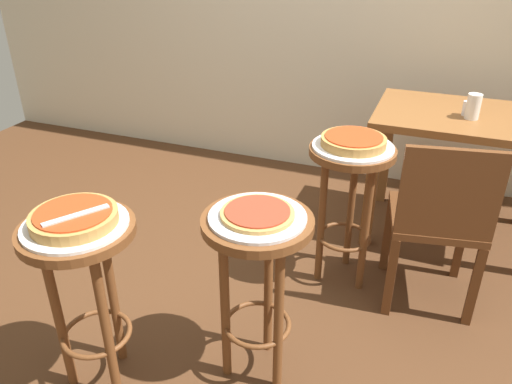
{
  "coord_description": "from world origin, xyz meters",
  "views": [
    {
      "loc": [
        0.62,
        -1.79,
        1.62
      ],
      "look_at": [
        -0.04,
        -0.08,
        0.65
      ],
      "focal_mm": 35.51,
      "sensor_mm": 36.0,
      "label": 1
    }
  ],
  "objects_px": {
    "serving_plate_leftside": "(353,147)",
    "dining_table": "(463,136)",
    "pizza_middle": "(257,213)",
    "pizza_server_knife": "(76,215)",
    "serving_plate_middle": "(257,217)",
    "cup_near_edge": "(473,106)",
    "stool_middle": "(257,262)",
    "serving_plate_foreground": "(75,225)",
    "condiment_shaker": "(466,108)",
    "pizza_foreground": "(74,218)",
    "wooden_chair": "(439,219)",
    "stool_foreground": "(84,271)",
    "stool_leftside": "(349,184)",
    "pizza_leftside": "(354,141)"
  },
  "relations": [
    {
      "from": "serving_plate_leftside",
      "to": "dining_table",
      "type": "height_order",
      "value": "dining_table"
    },
    {
      "from": "pizza_middle",
      "to": "pizza_server_knife",
      "type": "relative_size",
      "value": 1.17
    },
    {
      "from": "serving_plate_middle",
      "to": "cup_near_edge",
      "type": "height_order",
      "value": "cup_near_edge"
    },
    {
      "from": "stool_middle",
      "to": "serving_plate_foreground",
      "type": "bearing_deg",
      "value": -154.07
    },
    {
      "from": "condiment_shaker",
      "to": "pizza_server_knife",
      "type": "relative_size",
      "value": 0.34
    },
    {
      "from": "pizza_foreground",
      "to": "dining_table",
      "type": "xyz_separation_m",
      "value": [
        1.21,
        1.64,
        -0.15
      ]
    },
    {
      "from": "wooden_chair",
      "to": "stool_foreground",
      "type": "bearing_deg",
      "value": -140.51
    },
    {
      "from": "pizza_middle",
      "to": "wooden_chair",
      "type": "distance_m",
      "value": 0.95
    },
    {
      "from": "pizza_middle",
      "to": "dining_table",
      "type": "bearing_deg",
      "value": 64.33
    },
    {
      "from": "serving_plate_middle",
      "to": "stool_leftside",
      "type": "distance_m",
      "value": 0.78
    },
    {
      "from": "dining_table",
      "to": "cup_near_edge",
      "type": "height_order",
      "value": "cup_near_edge"
    },
    {
      "from": "stool_foreground",
      "to": "pizza_middle",
      "type": "distance_m",
      "value": 0.65
    },
    {
      "from": "pizza_middle",
      "to": "serving_plate_middle",
      "type": "bearing_deg",
      "value": 180.0
    },
    {
      "from": "stool_leftside",
      "to": "condiment_shaker",
      "type": "xyz_separation_m",
      "value": [
        0.46,
        0.61,
        0.24
      ]
    },
    {
      "from": "stool_leftside",
      "to": "stool_middle",
      "type": "bearing_deg",
      "value": -103.78
    },
    {
      "from": "stool_foreground",
      "to": "serving_plate_middle",
      "type": "xyz_separation_m",
      "value": [
        0.55,
        0.27,
        0.19
      ]
    },
    {
      "from": "dining_table",
      "to": "pizza_foreground",
      "type": "bearing_deg",
      "value": -126.47
    },
    {
      "from": "wooden_chair",
      "to": "serving_plate_foreground",
      "type": "bearing_deg",
      "value": -140.51
    },
    {
      "from": "condiment_shaker",
      "to": "dining_table",
      "type": "bearing_deg",
      "value": 64.26
    },
    {
      "from": "stool_leftside",
      "to": "stool_foreground",
      "type": "bearing_deg",
      "value": -126.1
    },
    {
      "from": "serving_plate_middle",
      "to": "wooden_chair",
      "type": "xyz_separation_m",
      "value": [
        0.6,
        0.68,
        -0.26
      ]
    },
    {
      "from": "cup_near_edge",
      "to": "stool_middle",
      "type": "bearing_deg",
      "value": -117.42
    },
    {
      "from": "serving_plate_foreground",
      "to": "serving_plate_middle",
      "type": "xyz_separation_m",
      "value": [
        0.55,
        0.27,
        0.0
      ]
    },
    {
      "from": "serving_plate_middle",
      "to": "pizza_middle",
      "type": "xyz_separation_m",
      "value": [
        0.0,
        0.0,
        0.02
      ]
    },
    {
      "from": "stool_leftside",
      "to": "serving_plate_leftside",
      "type": "bearing_deg",
      "value": 180.0
    },
    {
      "from": "stool_middle",
      "to": "stool_leftside",
      "type": "relative_size",
      "value": 1.0
    },
    {
      "from": "pizza_foreground",
      "to": "serving_plate_leftside",
      "type": "xyz_separation_m",
      "value": [
        0.74,
        1.01,
        -0.03
      ]
    },
    {
      "from": "serving_plate_foreground",
      "to": "stool_leftside",
      "type": "xyz_separation_m",
      "value": [
        0.74,
        1.01,
        -0.19
      ]
    },
    {
      "from": "pizza_foreground",
      "to": "pizza_middle",
      "type": "bearing_deg",
      "value": 25.93
    },
    {
      "from": "serving_plate_middle",
      "to": "dining_table",
      "type": "bearing_deg",
      "value": 64.33
    },
    {
      "from": "pizza_foreground",
      "to": "condiment_shaker",
      "type": "xyz_separation_m",
      "value": [
        1.2,
        1.61,
        0.02
      ]
    },
    {
      "from": "stool_middle",
      "to": "serving_plate_middle",
      "type": "xyz_separation_m",
      "value": [
        -0.0,
        0.0,
        0.19
      ]
    },
    {
      "from": "stool_foreground",
      "to": "serving_plate_leftside",
      "type": "bearing_deg",
      "value": 53.9
    },
    {
      "from": "wooden_chair",
      "to": "pizza_server_knife",
      "type": "relative_size",
      "value": 3.86
    },
    {
      "from": "serving_plate_leftside",
      "to": "condiment_shaker",
      "type": "distance_m",
      "value": 0.77
    },
    {
      "from": "condiment_shaker",
      "to": "wooden_chair",
      "type": "xyz_separation_m",
      "value": [
        -0.05,
        -0.66,
        -0.31
      ]
    },
    {
      "from": "stool_foreground",
      "to": "stool_middle",
      "type": "relative_size",
      "value": 1.0
    },
    {
      "from": "cup_near_edge",
      "to": "wooden_chair",
      "type": "distance_m",
      "value": 0.71
    },
    {
      "from": "pizza_leftside",
      "to": "pizza_server_knife",
      "type": "bearing_deg",
      "value": -124.44
    },
    {
      "from": "serving_plate_foreground",
      "to": "serving_plate_leftside",
      "type": "relative_size",
      "value": 0.96
    },
    {
      "from": "cup_near_edge",
      "to": "wooden_chair",
      "type": "relative_size",
      "value": 0.15
    },
    {
      "from": "pizza_middle",
      "to": "condiment_shaker",
      "type": "bearing_deg",
      "value": 64.33
    },
    {
      "from": "serving_plate_middle",
      "to": "stool_leftside",
      "type": "xyz_separation_m",
      "value": [
        0.18,
        0.74,
        -0.19
      ]
    },
    {
      "from": "pizza_foreground",
      "to": "serving_plate_middle",
      "type": "distance_m",
      "value": 0.62
    },
    {
      "from": "pizza_foreground",
      "to": "serving_plate_leftside",
      "type": "height_order",
      "value": "pizza_foreground"
    },
    {
      "from": "stool_leftside",
      "to": "condiment_shaker",
      "type": "bearing_deg",
      "value": 52.49
    },
    {
      "from": "serving_plate_foreground",
      "to": "serving_plate_middle",
      "type": "relative_size",
      "value": 1.04
    },
    {
      "from": "dining_table",
      "to": "stool_foreground",
      "type": "bearing_deg",
      "value": -126.47
    },
    {
      "from": "stool_foreground",
      "to": "condiment_shaker",
      "type": "relative_size",
      "value": 9.49
    },
    {
      "from": "wooden_chair",
      "to": "pizza_middle",
      "type": "bearing_deg",
      "value": -131.35
    }
  ]
}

